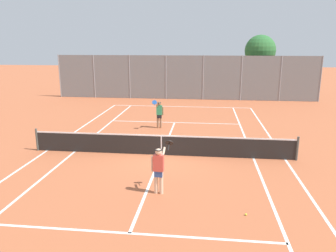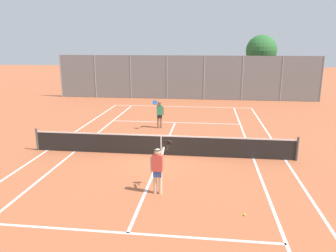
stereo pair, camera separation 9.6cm
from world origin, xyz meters
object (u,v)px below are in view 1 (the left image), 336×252
object	(u,v)px
player_near_side	(159,168)
loose_tennis_ball_0	(246,214)
tree_behind_left	(259,51)
player_far_left	(159,113)
loose_tennis_ball_1	(157,136)
tennis_net	(161,144)

from	to	relation	value
player_near_side	loose_tennis_ball_0	xyz separation A→B (m)	(2.78, -1.19, -0.89)
tree_behind_left	player_far_left	bearing A→B (deg)	-120.35
loose_tennis_ball_1	loose_tennis_ball_0	bearing A→B (deg)	-64.26
loose_tennis_ball_0	loose_tennis_ball_1	bearing A→B (deg)	115.74
player_far_left	tree_behind_left	bearing A→B (deg)	59.65
player_far_left	loose_tennis_ball_1	size ratio (longest dim) A/B	26.88
player_far_left	tennis_net	bearing A→B (deg)	-80.86
loose_tennis_ball_1	tree_behind_left	xyz separation A→B (m)	(7.47, 14.84, 4.23)
player_far_left	loose_tennis_ball_1	world-z (taller)	player_far_left
tree_behind_left	loose_tennis_ball_0	bearing A→B (deg)	-98.88
tennis_net	loose_tennis_ball_1	distance (m)	3.10
tennis_net	loose_tennis_ball_0	distance (m)	6.03
player_near_side	tree_behind_left	xyz separation A→B (m)	(6.35, 21.72, 3.33)
player_near_side	loose_tennis_ball_1	distance (m)	7.03
loose_tennis_ball_1	tennis_net	bearing A→B (deg)	-77.35
loose_tennis_ball_0	tennis_net	bearing A→B (deg)	122.38
tennis_net	tree_behind_left	world-z (taller)	tree_behind_left
tennis_net	tree_behind_left	distance (m)	19.45
tennis_net	player_far_left	world-z (taller)	player_far_left
tennis_net	loose_tennis_ball_0	world-z (taller)	tennis_net
loose_tennis_ball_0	tree_behind_left	bearing A→B (deg)	81.12
loose_tennis_ball_0	loose_tennis_ball_1	distance (m)	8.96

